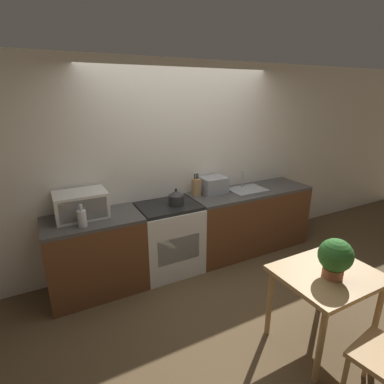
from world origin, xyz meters
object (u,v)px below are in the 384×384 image
(kettle, at_px, (176,198))
(dining_table, at_px, (326,283))
(toaster_oven, at_px, (213,185))
(bottle, at_px, (82,218))
(stove_range, at_px, (169,238))
(microwave, at_px, (81,205))

(kettle, bearing_deg, dining_table, -69.02)
(toaster_oven, distance_m, dining_table, 1.93)
(kettle, height_order, bottle, bottle)
(stove_range, relative_size, kettle, 4.33)
(dining_table, bearing_deg, stove_range, 113.15)
(bottle, bearing_deg, kettle, 6.39)
(kettle, height_order, toaster_oven, toaster_oven)
(microwave, relative_size, toaster_oven, 1.62)
(kettle, xyz_separation_m, microwave, (-1.08, 0.14, 0.05))
(microwave, distance_m, dining_table, 2.56)
(kettle, height_order, microwave, microwave)
(microwave, distance_m, bottle, 0.27)
(toaster_oven, bearing_deg, microwave, -178.27)
(kettle, distance_m, dining_table, 1.86)
(toaster_oven, height_order, dining_table, toaster_oven)
(stove_range, relative_size, toaster_oven, 2.66)
(stove_range, xyz_separation_m, toaster_oven, (0.74, 0.15, 0.56))
(kettle, bearing_deg, microwave, 172.78)
(microwave, bearing_deg, toaster_oven, 1.73)
(microwave, height_order, dining_table, microwave)
(kettle, relative_size, toaster_oven, 0.62)
(microwave, xyz_separation_m, dining_table, (1.73, -1.84, -0.42))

